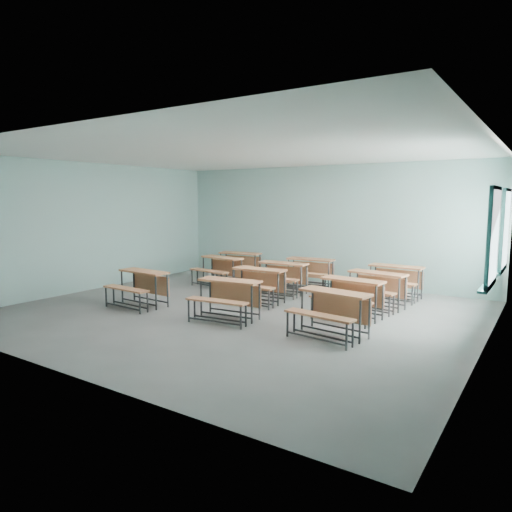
{
  "coord_description": "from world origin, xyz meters",
  "views": [
    {
      "loc": [
        5.3,
        -7.45,
        2.29
      ],
      "look_at": [
        -0.38,
        1.2,
        1.0
      ],
      "focal_mm": 32.0,
      "sensor_mm": 36.0,
      "label": 1
    }
  ],
  "objects_px": {
    "desk_unit_r0c2": "(331,307)",
    "desk_unit_r3c0": "(238,262)",
    "desk_unit_r1c2": "(350,293)",
    "desk_unit_r0c0": "(140,283)",
    "desk_unit_r2c2": "(375,285)",
    "desk_unit_r1c1": "(257,280)",
    "desk_unit_r2c0": "(219,266)",
    "desk_unit_r3c2": "(394,277)",
    "desk_unit_r0c1": "(227,293)",
    "desk_unit_r3c1": "(309,268)",
    "desk_unit_r2c1": "(281,273)"
  },
  "relations": [
    {
      "from": "desk_unit_r1c2",
      "to": "desk_unit_r3c1",
      "type": "relative_size",
      "value": 1.01
    },
    {
      "from": "desk_unit_r0c2",
      "to": "desk_unit_r2c0",
      "type": "bearing_deg",
      "value": 156.56
    },
    {
      "from": "desk_unit_r0c1",
      "to": "desk_unit_r3c0",
      "type": "xyz_separation_m",
      "value": [
        -2.41,
        3.75,
        0.0
      ]
    },
    {
      "from": "desk_unit_r1c1",
      "to": "desk_unit_r1c2",
      "type": "xyz_separation_m",
      "value": [
        2.23,
        -0.14,
        0.0
      ]
    },
    {
      "from": "desk_unit_r0c1",
      "to": "desk_unit_r1c1",
      "type": "height_order",
      "value": "same"
    },
    {
      "from": "desk_unit_r0c1",
      "to": "desk_unit_r3c0",
      "type": "distance_m",
      "value": 4.46
    },
    {
      "from": "desk_unit_r0c1",
      "to": "desk_unit_r2c2",
      "type": "xyz_separation_m",
      "value": [
        2.05,
        2.43,
        0.0
      ]
    },
    {
      "from": "desk_unit_r3c0",
      "to": "desk_unit_r2c0",
      "type": "bearing_deg",
      "value": -90.56
    },
    {
      "from": "desk_unit_r3c0",
      "to": "desk_unit_r3c2",
      "type": "distance_m",
      "value": 4.53
    },
    {
      "from": "desk_unit_r1c2",
      "to": "desk_unit_r2c1",
      "type": "relative_size",
      "value": 1.02
    },
    {
      "from": "desk_unit_r1c1",
      "to": "desk_unit_r3c2",
      "type": "distance_m",
      "value": 3.22
    },
    {
      "from": "desk_unit_r1c2",
      "to": "desk_unit_r2c1",
      "type": "height_order",
      "value": "same"
    },
    {
      "from": "desk_unit_r2c2",
      "to": "desk_unit_r0c2",
      "type": "bearing_deg",
      "value": -80.62
    },
    {
      "from": "desk_unit_r2c0",
      "to": "desk_unit_r3c2",
      "type": "xyz_separation_m",
      "value": [
        4.38,
        0.95,
        0.0
      ]
    },
    {
      "from": "desk_unit_r0c0",
      "to": "desk_unit_r2c2",
      "type": "xyz_separation_m",
      "value": [
        4.28,
        2.56,
        0.0
      ]
    },
    {
      "from": "desk_unit_r2c0",
      "to": "desk_unit_r2c1",
      "type": "bearing_deg",
      "value": 6.14
    },
    {
      "from": "desk_unit_r0c2",
      "to": "desk_unit_r2c1",
      "type": "relative_size",
      "value": 1.03
    },
    {
      "from": "desk_unit_r0c0",
      "to": "desk_unit_r1c2",
      "type": "height_order",
      "value": "same"
    },
    {
      "from": "desk_unit_r0c0",
      "to": "desk_unit_r1c1",
      "type": "xyz_separation_m",
      "value": [
        1.93,
        1.62,
        0.0
      ]
    },
    {
      "from": "desk_unit_r3c2",
      "to": "desk_unit_r0c0",
      "type": "bearing_deg",
      "value": -137.19
    },
    {
      "from": "desk_unit_r0c0",
      "to": "desk_unit_r2c2",
      "type": "height_order",
      "value": "same"
    },
    {
      "from": "desk_unit_r1c2",
      "to": "desk_unit_r3c2",
      "type": "xyz_separation_m",
      "value": [
        0.19,
        2.27,
        0.0
      ]
    },
    {
      "from": "desk_unit_r3c1",
      "to": "desk_unit_r3c2",
      "type": "distance_m",
      "value": 2.23
    },
    {
      "from": "desk_unit_r0c2",
      "to": "desk_unit_r3c1",
      "type": "distance_m",
      "value": 4.23
    },
    {
      "from": "desk_unit_r0c2",
      "to": "desk_unit_r1c2",
      "type": "bearing_deg",
      "value": 105.47
    },
    {
      "from": "desk_unit_r0c0",
      "to": "desk_unit_r0c1",
      "type": "distance_m",
      "value": 2.23
    },
    {
      "from": "desk_unit_r2c1",
      "to": "desk_unit_r3c2",
      "type": "distance_m",
      "value": 2.65
    },
    {
      "from": "desk_unit_r1c1",
      "to": "desk_unit_r2c1",
      "type": "bearing_deg",
      "value": 88.65
    },
    {
      "from": "desk_unit_r2c2",
      "to": "desk_unit_r3c2",
      "type": "distance_m",
      "value": 1.19
    },
    {
      "from": "desk_unit_r0c0",
      "to": "desk_unit_r3c1",
      "type": "relative_size",
      "value": 0.99
    },
    {
      "from": "desk_unit_r2c0",
      "to": "desk_unit_r3c1",
      "type": "distance_m",
      "value": 2.38
    },
    {
      "from": "desk_unit_r1c2",
      "to": "desk_unit_r3c0",
      "type": "height_order",
      "value": "same"
    },
    {
      "from": "desk_unit_r0c1",
      "to": "desk_unit_r3c1",
      "type": "bearing_deg",
      "value": 85.47
    },
    {
      "from": "desk_unit_r0c1",
      "to": "desk_unit_r1c2",
      "type": "xyz_separation_m",
      "value": [
        1.93,
        1.35,
        0.0
      ]
    },
    {
      "from": "desk_unit_r3c1",
      "to": "desk_unit_r3c0",
      "type": "bearing_deg",
      "value": 173.61
    },
    {
      "from": "desk_unit_r0c0",
      "to": "desk_unit_r3c2",
      "type": "bearing_deg",
      "value": 44.19
    },
    {
      "from": "desk_unit_r2c0",
      "to": "desk_unit_r0c2",
      "type": "bearing_deg",
      "value": -23.39
    },
    {
      "from": "desk_unit_r1c1",
      "to": "desk_unit_r3c1",
      "type": "xyz_separation_m",
      "value": [
        0.18,
        2.19,
        0.0
      ]
    },
    {
      "from": "desk_unit_r0c2",
      "to": "desk_unit_r3c1",
      "type": "xyz_separation_m",
      "value": [
        -2.23,
        3.6,
        0.0
      ]
    },
    {
      "from": "desk_unit_r2c0",
      "to": "desk_unit_r3c0",
      "type": "bearing_deg",
      "value": 104.54
    },
    {
      "from": "desk_unit_r2c2",
      "to": "desk_unit_r0c0",
      "type": "bearing_deg",
      "value": -141.17
    },
    {
      "from": "desk_unit_r0c2",
      "to": "desk_unit_r3c0",
      "type": "distance_m",
      "value": 5.82
    },
    {
      "from": "desk_unit_r0c1",
      "to": "desk_unit_r2c2",
      "type": "relative_size",
      "value": 0.99
    },
    {
      "from": "desk_unit_r1c2",
      "to": "desk_unit_r3c1",
      "type": "xyz_separation_m",
      "value": [
        -2.04,
        2.33,
        0.0
      ]
    },
    {
      "from": "desk_unit_r0c0",
      "to": "desk_unit_r2c2",
      "type": "relative_size",
      "value": 0.96
    },
    {
      "from": "desk_unit_r0c2",
      "to": "desk_unit_r2c1",
      "type": "bearing_deg",
      "value": 141.04
    },
    {
      "from": "desk_unit_r3c1",
      "to": "desk_unit_r3c2",
      "type": "bearing_deg",
      "value": -6.11
    },
    {
      "from": "desk_unit_r1c1",
      "to": "desk_unit_r3c1",
      "type": "height_order",
      "value": "same"
    },
    {
      "from": "desk_unit_r0c2",
      "to": "desk_unit_r2c2",
      "type": "height_order",
      "value": "same"
    },
    {
      "from": "desk_unit_r2c0",
      "to": "desk_unit_r2c1",
      "type": "xyz_separation_m",
      "value": [
        1.93,
        -0.04,
        0.0
      ]
    }
  ]
}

